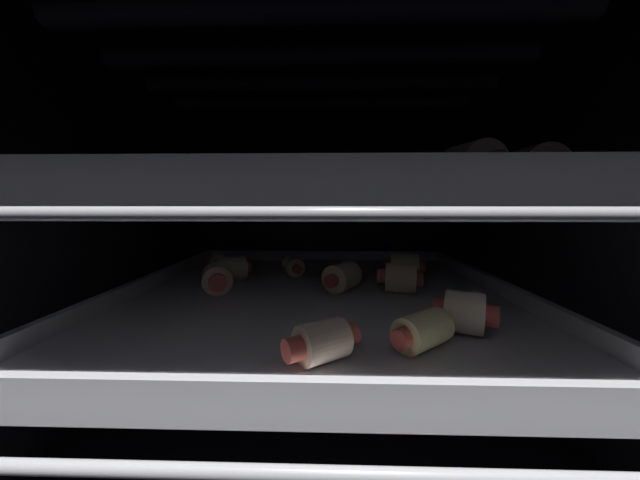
{
  "coord_description": "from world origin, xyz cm",
  "views": [
    {
      "loc": [
        1.12,
        -35.75,
        24.36
      ],
      "look_at": [
        0.0,
        4.46,
        19.35
      ],
      "focal_mm": 17.61,
      "sensor_mm": 36.0,
      "label": 1
    }
  ],
  "objects_px": {
    "pig_in_blanket_upper_1": "(208,185)",
    "pig_in_blanket_upper_6": "(161,177)",
    "pig_in_blanket_lower_8": "(404,266)",
    "pig_in_blanket_upper_0": "(340,188)",
    "baking_tray_upper": "(319,198)",
    "heating_element": "(319,70)",
    "pig_in_blanket_lower_2": "(464,312)",
    "oven_rack_upper": "(319,206)",
    "pig_in_blanket_upper_4": "(534,170)",
    "pig_in_blanket_lower_0": "(342,277)",
    "pig_in_blanket_upper_2": "(290,188)",
    "pig_in_blanket_upper_5": "(472,168)",
    "pig_in_blanket_lower_6": "(217,278)",
    "oven_rack_lower": "(319,304)",
    "pig_in_blanket_lower_5": "(423,330)",
    "pig_in_blanket_lower_7": "(232,269)",
    "baking_tray_lower": "(319,296)",
    "pig_in_blanket_lower_9": "(218,262)",
    "pig_in_blanket_lower_4": "(400,277)",
    "pig_in_blanket_lower_1": "(293,266)",
    "pig_in_blanket_upper_3": "(319,189)",
    "pig_in_blanket_lower_3": "(322,341)"
  },
  "relations": [
    {
      "from": "pig_in_blanket_upper_1",
      "to": "pig_in_blanket_upper_6",
      "type": "height_order",
      "value": "pig_in_blanket_upper_6"
    },
    {
      "from": "pig_in_blanket_lower_8",
      "to": "pig_in_blanket_upper_0",
      "type": "relative_size",
      "value": 1.05
    },
    {
      "from": "baking_tray_upper",
      "to": "heating_element",
      "type": "bearing_deg",
      "value": 90.0
    },
    {
      "from": "pig_in_blanket_lower_2",
      "to": "oven_rack_upper",
      "type": "relative_size",
      "value": 0.1
    },
    {
      "from": "pig_in_blanket_lower_2",
      "to": "pig_in_blanket_upper_4",
      "type": "bearing_deg",
      "value": -25.96
    },
    {
      "from": "pig_in_blanket_upper_4",
      "to": "pig_in_blanket_lower_0",
      "type": "bearing_deg",
      "value": 133.76
    },
    {
      "from": "pig_in_blanket_upper_2",
      "to": "pig_in_blanket_upper_1",
      "type": "bearing_deg",
      "value": -136.58
    },
    {
      "from": "pig_in_blanket_upper_2",
      "to": "pig_in_blanket_upper_5",
      "type": "relative_size",
      "value": 1.1
    },
    {
      "from": "pig_in_blanket_upper_4",
      "to": "pig_in_blanket_lower_2",
      "type": "bearing_deg",
      "value": 154.04
    },
    {
      "from": "pig_in_blanket_lower_2",
      "to": "pig_in_blanket_upper_5",
      "type": "bearing_deg",
      "value": -115.01
    },
    {
      "from": "pig_in_blanket_lower_6",
      "to": "pig_in_blanket_upper_1",
      "type": "xyz_separation_m",
      "value": [
        -0.01,
        0.01,
        0.11
      ]
    },
    {
      "from": "heating_element",
      "to": "pig_in_blanket_upper_1",
      "type": "xyz_separation_m",
      "value": [
        -0.13,
        0.0,
        -0.12
      ]
    },
    {
      "from": "baking_tray_upper",
      "to": "oven_rack_lower",
      "type": "bearing_deg",
      "value": -90.0
    },
    {
      "from": "pig_in_blanket_lower_5",
      "to": "pig_in_blanket_lower_7",
      "type": "xyz_separation_m",
      "value": [
        -0.2,
        0.19,
        0.0
      ]
    },
    {
      "from": "baking_tray_lower",
      "to": "pig_in_blanket_lower_9",
      "type": "bearing_deg",
      "value": 145.53
    },
    {
      "from": "pig_in_blanket_lower_6",
      "to": "heating_element",
      "type": "bearing_deg",
      "value": 3.0
    },
    {
      "from": "heating_element",
      "to": "pig_in_blanket_lower_9",
      "type": "height_order",
      "value": "heating_element"
    },
    {
      "from": "baking_tray_upper",
      "to": "pig_in_blanket_upper_5",
      "type": "bearing_deg",
      "value": -55.41
    },
    {
      "from": "oven_rack_upper",
      "to": "pig_in_blanket_upper_5",
      "type": "relative_size",
      "value": 9.82
    },
    {
      "from": "pig_in_blanket_lower_4",
      "to": "oven_rack_upper",
      "type": "height_order",
      "value": "oven_rack_upper"
    },
    {
      "from": "pig_in_blanket_lower_5",
      "to": "pig_in_blanket_upper_5",
      "type": "bearing_deg",
      "value": -22.46
    },
    {
      "from": "pig_in_blanket_lower_8",
      "to": "pig_in_blanket_upper_2",
      "type": "xyz_separation_m",
      "value": [
        -0.16,
        0.01,
        0.11
      ]
    },
    {
      "from": "heating_element",
      "to": "pig_in_blanket_lower_7",
      "type": "height_order",
      "value": "heating_element"
    },
    {
      "from": "pig_in_blanket_lower_5",
      "to": "pig_in_blanket_upper_6",
      "type": "distance_m",
      "value": 0.25
    },
    {
      "from": "pig_in_blanket_lower_0",
      "to": "baking_tray_upper",
      "type": "height_order",
      "value": "baking_tray_upper"
    },
    {
      "from": "pig_in_blanket_lower_0",
      "to": "pig_in_blanket_upper_1",
      "type": "bearing_deg",
      "value": -179.07
    },
    {
      "from": "pig_in_blanket_lower_2",
      "to": "pig_in_blanket_lower_5",
      "type": "distance_m",
      "value": 0.05
    },
    {
      "from": "pig_in_blanket_lower_0",
      "to": "pig_in_blanket_lower_9",
      "type": "xyz_separation_m",
      "value": [
        -0.19,
        0.1,
        -0.0
      ]
    },
    {
      "from": "baking_tray_lower",
      "to": "pig_in_blanket_upper_2",
      "type": "bearing_deg",
      "value": 117.45
    },
    {
      "from": "pig_in_blanket_upper_5",
      "to": "pig_in_blanket_lower_8",
      "type": "bearing_deg",
      "value": 86.76
    },
    {
      "from": "pig_in_blanket_lower_1",
      "to": "pig_in_blanket_upper_4",
      "type": "distance_m",
      "value": 0.31
    },
    {
      "from": "pig_in_blanket_upper_0",
      "to": "pig_in_blanket_upper_2",
      "type": "relative_size",
      "value": 0.98
    },
    {
      "from": "oven_rack_lower",
      "to": "pig_in_blanket_lower_0",
      "type": "height_order",
      "value": "pig_in_blanket_lower_0"
    },
    {
      "from": "pig_in_blanket_lower_2",
      "to": "pig_in_blanket_upper_2",
      "type": "distance_m",
      "value": 0.28
    },
    {
      "from": "pig_in_blanket_upper_4",
      "to": "pig_in_blanket_upper_6",
      "type": "bearing_deg",
      "value": 170.7
    },
    {
      "from": "pig_in_blanket_lower_4",
      "to": "pig_in_blanket_upper_4",
      "type": "bearing_deg",
      "value": -65.5
    },
    {
      "from": "pig_in_blanket_lower_5",
      "to": "pig_in_blanket_upper_3",
      "type": "bearing_deg",
      "value": 106.32
    },
    {
      "from": "pig_in_blanket_lower_2",
      "to": "pig_in_blanket_upper_1",
      "type": "bearing_deg",
      "value": 155.18
    },
    {
      "from": "heating_element",
      "to": "pig_in_blanket_lower_3",
      "type": "xyz_separation_m",
      "value": [
        0.01,
        -0.16,
        -0.23
      ]
    },
    {
      "from": "pig_in_blanket_upper_2",
      "to": "pig_in_blanket_upper_5",
      "type": "height_order",
      "value": "pig_in_blanket_upper_5"
    },
    {
      "from": "pig_in_blanket_lower_0",
      "to": "pig_in_blanket_upper_0",
      "type": "distance_m",
      "value": 0.14
    },
    {
      "from": "pig_in_blanket_lower_1",
      "to": "pig_in_blanket_lower_6",
      "type": "distance_m",
      "value": 0.12
    },
    {
      "from": "pig_in_blanket_lower_9",
      "to": "oven_rack_upper",
      "type": "distance_m",
      "value": 0.21
    },
    {
      "from": "pig_in_blanket_lower_0",
      "to": "pig_in_blanket_upper_4",
      "type": "xyz_separation_m",
      "value": [
        0.13,
        -0.13,
        0.11
      ]
    },
    {
      "from": "pig_in_blanket_lower_3",
      "to": "pig_in_blanket_lower_2",
      "type": "bearing_deg",
      "value": 23.21
    },
    {
      "from": "baking_tray_lower",
      "to": "oven_rack_upper",
      "type": "relative_size",
      "value": 0.84
    },
    {
      "from": "pig_in_blanket_lower_7",
      "to": "baking_tray_upper",
      "type": "xyz_separation_m",
      "value": [
        0.12,
        -0.05,
        0.09
      ]
    },
    {
      "from": "pig_in_blanket_upper_3",
      "to": "pig_in_blanket_upper_5",
      "type": "distance_m",
      "value": 0.31
    },
    {
      "from": "baking_tray_lower",
      "to": "pig_in_blanket_upper_2",
      "type": "relative_size",
      "value": 7.52
    },
    {
      "from": "pig_in_blanket_lower_0",
      "to": "pig_in_blanket_lower_5",
      "type": "bearing_deg",
      "value": -70.29
    }
  ]
}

